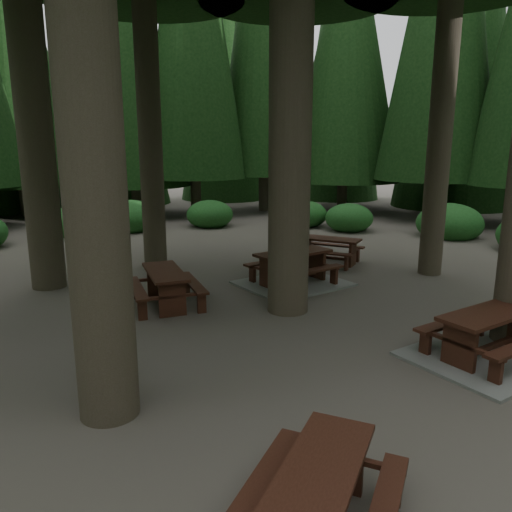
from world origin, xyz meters
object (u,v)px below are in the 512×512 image
object	(u,v)px
picnic_table_e	(320,489)
picnic_table_d	(329,247)
picnic_table_a	(487,343)
picnic_table_c	(293,273)
picnic_table_b	(165,283)

from	to	relation	value
picnic_table_e	picnic_table_d	bearing A→B (deg)	14.55
picnic_table_a	picnic_table_d	distance (m)	6.78
picnic_table_c	picnic_table_e	bearing A→B (deg)	-127.54
picnic_table_e	picnic_table_b	bearing A→B (deg)	44.41
picnic_table_b	picnic_table_e	xyz separation A→B (m)	(0.61, -6.90, -0.05)
picnic_table_a	picnic_table_e	distance (m)	4.91
picnic_table_d	picnic_table_e	distance (m)	10.44
picnic_table_a	picnic_table_e	world-z (taller)	picnic_table_a
picnic_table_c	picnic_table_b	bearing A→B (deg)	174.81
picnic_table_d	picnic_table_e	xyz separation A→B (m)	(-4.37, -9.48, -0.02)
picnic_table_d	picnic_table_b	bearing A→B (deg)	-109.84
picnic_table_b	picnic_table_c	bearing A→B (deg)	-80.84
picnic_table_c	picnic_table_d	world-z (taller)	picnic_table_c
picnic_table_b	picnic_table_c	size ratio (longest dim) A/B	0.64
picnic_table_d	picnic_table_e	bearing A→B (deg)	-71.94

